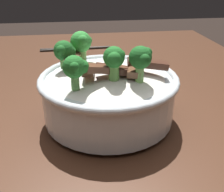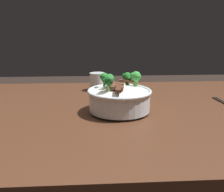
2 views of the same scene
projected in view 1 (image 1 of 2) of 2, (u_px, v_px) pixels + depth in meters
dining_table at (84, 150)px, 0.53m from camera, size 1.36×1.03×0.76m
rice_bowl at (108, 89)px, 0.46m from camera, size 0.24×0.24×0.15m
chopsticks_pair at (76, 49)px, 0.89m from camera, size 0.02×0.24×0.01m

